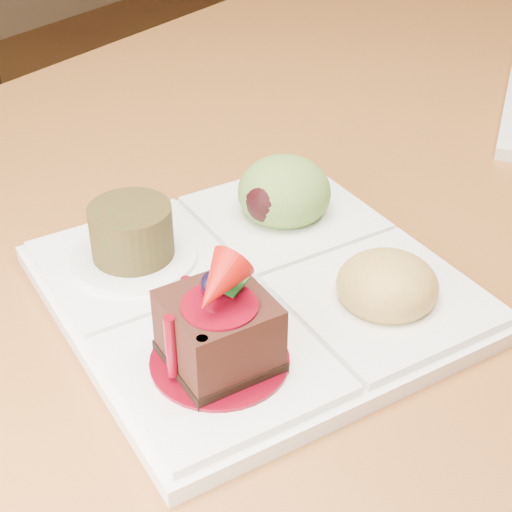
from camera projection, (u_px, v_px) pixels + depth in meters
The scene contains 2 objects.
dining_table at pixel (463, 236), 0.73m from camera, with size 1.00×1.80×0.75m.
sampler_plate at pixel (260, 271), 0.54m from camera, with size 0.34×0.34×0.10m.
Camera 1 is at (0.22, -0.60, 1.08)m, focal length 55.00 mm.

